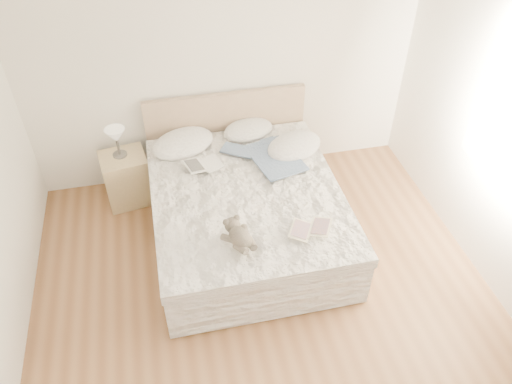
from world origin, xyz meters
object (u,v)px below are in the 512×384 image
nightstand (127,178)px  childrens_book (310,229)px  teddy_bear (240,243)px  bed (245,208)px  table_lamp (116,137)px  photo_book (203,165)px

nightstand → childrens_book: 2.14m
teddy_bear → childrens_book: bearing=-17.4°
bed → nightstand: bed is taller
bed → teddy_bear: bed is taller
bed → nightstand: size_ratio=3.83×
bed → teddy_bear: bearing=-103.9°
bed → nightstand: 1.34m
table_lamp → childrens_book: size_ratio=0.90×
bed → childrens_book: size_ratio=6.13×
nightstand → childrens_book: bearing=-43.6°
childrens_book → table_lamp: bearing=164.8°
bed → photo_book: 0.58m
table_lamp → childrens_book: table_lamp is taller
nightstand → table_lamp: 0.51m
table_lamp → teddy_bear: 1.80m
bed → teddy_bear: size_ratio=6.92×
bed → table_lamp: bearing=145.5°
childrens_book → photo_book: bearing=154.3°
table_lamp → teddy_bear: bearing=-58.4°
table_lamp → childrens_book: (1.54, -1.48, -0.16)m
bed → table_lamp: 1.45m
photo_book → teddy_bear: bearing=-99.1°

